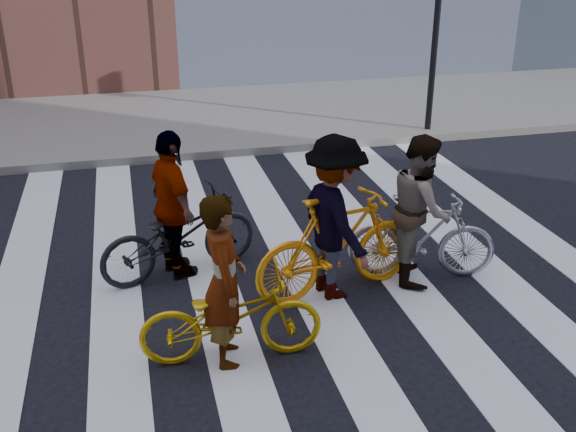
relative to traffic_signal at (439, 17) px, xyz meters
name	(u,v)px	position (x,y,z in m)	size (l,w,h in m)	color
ground	(268,299)	(-4.40, -5.32, -2.28)	(100.00, 100.00, 0.00)	black
sidewalk_far	(192,119)	(-4.40, 2.18, -2.20)	(100.00, 5.00, 0.15)	gray
zebra_crosswalk	(268,299)	(-4.40, -5.32, -2.27)	(8.25, 10.00, 0.01)	white
traffic_signal	(439,17)	(0.00, 0.00, 0.00)	(0.22, 0.42, 3.33)	black
bike_yellow_left	(231,317)	(-4.97, -6.31, -1.82)	(0.61, 1.74, 0.91)	#CA9F0B
bike_silver_mid	(422,236)	(-2.53, -5.20, -1.76)	(0.49, 1.72, 1.03)	#A8ABB2
bike_yellow_right	(338,245)	(-3.61, -5.36, -1.68)	(0.57, 2.01, 1.21)	orange
bike_dark_rear	(179,235)	(-5.28, -4.47, -1.77)	(0.68, 1.94, 1.02)	black
rider_left	(224,281)	(-5.02, -6.31, -1.43)	(0.62, 0.41, 1.71)	slate
rider_mid	(420,209)	(-2.58, -5.20, -1.41)	(0.85, 0.66, 1.75)	slate
rider_right	(335,218)	(-3.66, -5.36, -1.35)	(1.20, 0.69, 1.86)	slate
rider_rear	(173,206)	(-5.33, -4.47, -1.39)	(1.04, 0.43, 1.78)	slate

